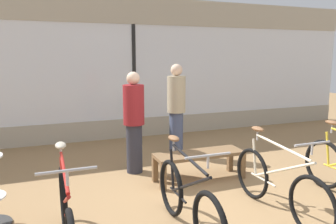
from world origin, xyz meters
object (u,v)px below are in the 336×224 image
(bicycle_right, at_px, (278,184))
(customer_near_rack, at_px, (176,108))
(bicycle_left, at_px, (187,201))
(bicycle_far_left, at_px, (67,218))
(display_bench, at_px, (199,157))
(customer_by_window, at_px, (134,121))

(bicycle_right, bearing_deg, customer_near_rack, 95.41)
(bicycle_left, height_order, bicycle_right, bicycle_right)
(bicycle_far_left, xyz_separation_m, bicycle_left, (1.23, -0.02, -0.02))
(customer_near_rack, bearing_deg, display_bench, -96.00)
(bicycle_left, distance_m, customer_by_window, 2.11)
(customer_near_rack, relative_size, customer_by_window, 1.06)
(display_bench, xyz_separation_m, customer_near_rack, (0.13, 1.26, 0.56))
(bicycle_left, distance_m, display_bench, 1.59)
(bicycle_left, bearing_deg, display_bench, 59.04)
(customer_near_rack, bearing_deg, bicycle_left, -109.89)
(bicycle_left, relative_size, bicycle_right, 0.95)
(customer_near_rack, bearing_deg, customer_by_window, -149.84)
(display_bench, height_order, customer_near_rack, customer_near_rack)
(bicycle_right, distance_m, customer_by_window, 2.42)
(bicycle_far_left, distance_m, customer_near_rack, 3.43)
(bicycle_far_left, distance_m, bicycle_right, 2.42)
(customer_by_window, bearing_deg, bicycle_left, -89.29)
(bicycle_left, distance_m, customer_near_rack, 2.84)
(bicycle_left, height_order, customer_near_rack, customer_near_rack)
(bicycle_left, xyz_separation_m, customer_near_rack, (0.95, 2.62, 0.55))
(bicycle_far_left, relative_size, customer_by_window, 1.08)
(bicycle_far_left, height_order, customer_by_window, customer_by_window)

